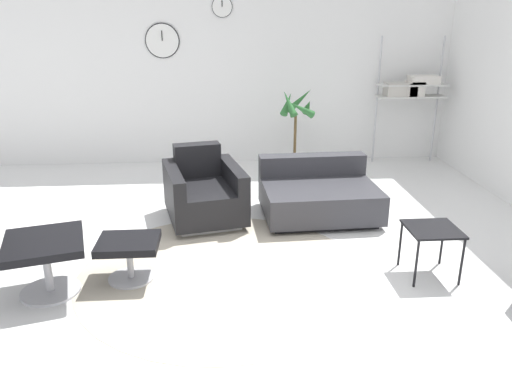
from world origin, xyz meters
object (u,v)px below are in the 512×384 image
side_table (432,233)px  shelf_unit (410,88)px  ottoman (129,250)px  armchair_red (204,194)px  potted_plant (296,135)px  couch_low (318,196)px

side_table → shelf_unit: (0.93, 3.18, 0.69)m
ottoman → armchair_red: 1.34m
side_table → shelf_unit: 3.38m
ottoman → side_table: bearing=-2.4°
side_table → potted_plant: potted_plant is taller
side_table → potted_plant: bearing=103.2°
side_table → potted_plant: size_ratio=0.36×
side_table → couch_low: bearing=115.9°
armchair_red → couch_low: bearing=168.2°
ottoman → couch_low: (1.73, 1.24, -0.04)m
armchair_red → shelf_unit: bearing=-158.4°
armchair_red → shelf_unit: 3.42m
armchair_red → potted_plant: potted_plant is taller
ottoman → potted_plant: 3.25m
armchair_red → side_table: (1.83, -1.32, 0.10)m
armchair_red → side_table: bearing=131.8°
potted_plant → shelf_unit: bearing=11.8°
ottoman → couch_low: bearing=35.5°
shelf_unit → potted_plant: bearing=-168.2°
ottoman → side_table: size_ratio=1.14×
couch_low → shelf_unit: 2.57m
ottoman → shelf_unit: shelf_unit is taller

